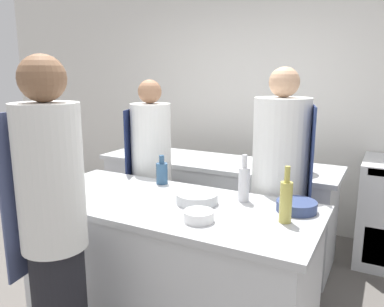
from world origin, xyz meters
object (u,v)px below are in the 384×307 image
bowl_mixing_large (197,198)px  bowl_ceramic_blue (199,216)px  chef_at_pass_far (151,176)px  bottle_olive_oil (74,170)px  bottle_wine (244,183)px  chef_at_prep_near (54,230)px  bottle_vinegar (286,200)px  bottle_cooking_oil (162,172)px  bowl_prep_small (297,206)px  chef_at_stove (279,190)px  stockpot (295,157)px

bowl_mixing_large → bowl_ceramic_blue: size_ratio=1.54×
chef_at_pass_far → bottle_olive_oil: bearing=140.6°
bottle_olive_oil → bottle_wine: bearing=11.3°
chef_at_prep_near → bowl_ceramic_blue: chef_at_prep_near is taller
chef_at_prep_near → bottle_wine: size_ratio=5.86×
chef_at_prep_near → bottle_olive_oil: 0.89m
bottle_vinegar → chef_at_pass_far: bearing=154.5°
bottle_olive_oil → bowl_mixing_large: size_ratio=1.08×
chef_at_prep_near → bottle_cooking_oil: chef_at_prep_near is taller
chef_at_prep_near → bowl_prep_small: bearing=-57.2°
chef_at_stove → bottle_wine: size_ratio=5.72×
bowl_mixing_large → bowl_prep_small: bowl_mixing_large is taller
chef_at_pass_far → bottle_wine: size_ratio=5.42×
bottle_olive_oil → bottle_cooking_oil: bottle_olive_oil is taller
stockpot → chef_at_pass_far: bearing=-155.3°
bottle_vinegar → bowl_mixing_large: bearing=175.6°
chef_at_prep_near → bottle_cooking_oil: (0.00, 1.02, 0.07)m
bottle_vinegar → bottle_cooking_oil: bottle_vinegar is taller
bottle_wine → bowl_prep_small: bottle_wine is taller
chef_at_stove → bottle_olive_oil: 1.51m
bottle_wine → chef_at_stove: bearing=73.8°
chef_at_stove → bowl_ceramic_blue: size_ratio=10.22×
bowl_prep_small → stockpot: (-0.23, 0.93, 0.09)m
chef_at_prep_near → bottle_olive_oil: size_ratio=6.32×
bowl_mixing_large → bottle_olive_oil: bearing=-176.2°
stockpot → bottle_olive_oil: bearing=-139.2°
bottle_vinegar → bowl_mixing_large: bottle_vinegar is taller
bottle_wine → bowl_ceramic_blue: 0.46m
stockpot → bottle_wine: bearing=-96.9°
bottle_vinegar → chef_at_prep_near: bearing=-144.7°
bowl_mixing_large → stockpot: 1.15m
chef_at_stove → bowl_ceramic_blue: 0.89m
chef_at_pass_far → stockpot: size_ratio=5.51×
chef_at_pass_far → bottle_cooking_oil: chef_at_pass_far is taller
bottle_vinegar → bottle_cooking_oil: size_ratio=1.46×
bottle_wine → bottle_cooking_oil: (-0.68, 0.08, -0.03)m
chef_at_stove → bowl_prep_small: size_ratio=7.33×
chef_at_prep_near → bowl_ceramic_blue: size_ratio=10.47×
chef_at_prep_near → bowl_prep_small: chef_at_prep_near is taller
chef_at_pass_far → chef_at_prep_near: bearing=174.0°
bottle_vinegar → bottle_cooking_oil: bearing=162.8°
chef_at_pass_far → bottle_olive_oil: (-0.24, -0.65, 0.17)m
chef_at_pass_far → bottle_cooking_oil: (0.31, -0.32, 0.15)m
bottle_vinegar → bottle_cooking_oil: (-1.00, 0.31, -0.04)m
bottle_cooking_oil → bowl_prep_small: bottle_cooking_oil is taller
stockpot → bowl_mixing_large: bearing=-108.0°
bottle_olive_oil → bowl_mixing_large: (0.99, 0.06, -0.08)m
chef_at_stove → bottle_vinegar: chef_at_stove is taller
bowl_mixing_large → bowl_ceramic_blue: (0.14, -0.26, -0.00)m
chef_at_prep_near → chef_at_stove: bearing=-39.5°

